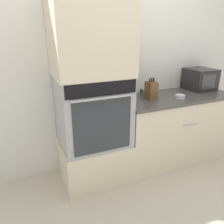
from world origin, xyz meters
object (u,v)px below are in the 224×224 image
(microwave, at_px, (200,79))
(knife_block, at_px, (151,90))
(condiment_jar_mid, at_px, (132,92))
(bowl, at_px, (180,96))
(condiment_jar_near, at_px, (142,93))
(wall_oven, at_px, (93,111))

(microwave, distance_m, knife_block, 0.84)
(condiment_jar_mid, bearing_deg, bowl, -40.32)
(microwave, xyz_separation_m, condiment_jar_near, (-0.87, 0.03, -0.10))
(microwave, bearing_deg, knife_block, -172.17)
(knife_block, relative_size, condiment_jar_near, 3.22)
(knife_block, relative_size, bowl, 2.10)
(bowl, bearing_deg, condiment_jar_near, 142.88)
(wall_oven, relative_size, microwave, 2.14)
(bowl, relative_size, condiment_jar_near, 1.53)
(condiment_jar_near, distance_m, condiment_jar_mid, 0.12)
(wall_oven, distance_m, bowl, 1.04)
(condiment_jar_mid, bearing_deg, wall_oven, -157.51)
(knife_block, height_order, bowl, knife_block)
(wall_oven, distance_m, condiment_jar_near, 0.69)
(wall_oven, relative_size, knife_block, 3.04)
(microwave, xyz_separation_m, condiment_jar_mid, (-0.94, 0.13, -0.11))
(knife_block, distance_m, condiment_jar_mid, 0.28)
(condiment_jar_near, height_order, condiment_jar_mid, condiment_jar_near)
(bowl, distance_m, condiment_jar_mid, 0.57)
(knife_block, height_order, condiment_jar_mid, knife_block)
(microwave, xyz_separation_m, bowl, (-0.51, -0.24, -0.12))
(bowl, height_order, condiment_jar_near, condiment_jar_near)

